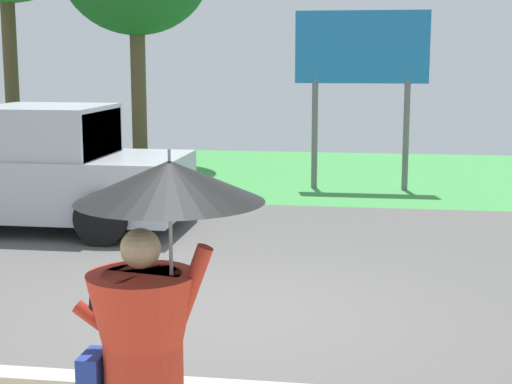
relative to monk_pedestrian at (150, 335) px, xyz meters
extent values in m
cube|color=#565451|center=(-0.19, 5.66, -1.16)|extent=(40.00, 8.00, 0.10)
cube|color=#409245|center=(-0.19, 13.66, -1.16)|extent=(40.00, 8.00, 0.10)
cylinder|color=#B22D1E|center=(-0.04, 0.00, 0.02)|extent=(0.44, 0.44, 0.65)
sphere|color=tan|center=(-0.04, 0.00, 0.48)|extent=(0.22, 0.22, 0.22)
cylinder|color=#B22D1E|center=(0.24, 0.00, 0.29)|extent=(0.24, 0.09, 0.45)
cylinder|color=#B22D1E|center=(-0.30, 0.02, 0.05)|extent=(0.29, 0.08, 0.24)
cylinder|color=gray|center=(0.13, 0.00, 0.52)|extent=(0.02, 0.02, 0.75)
cone|color=black|center=(0.13, 0.00, 0.85)|extent=(1.01, 1.01, 0.22)
cylinder|color=gray|center=(0.13, 0.00, 0.97)|extent=(0.02, 0.02, 0.10)
cube|color=black|center=(-0.34, 0.05, 0.15)|extent=(0.02, 0.11, 0.16)
cube|color=navy|center=(-0.31, -0.05, -0.26)|extent=(0.12, 0.24, 0.30)
cube|color=#ADB2BA|center=(-4.24, 7.31, -0.43)|extent=(5.20, 2.00, 0.90)
cube|color=#ADB2BA|center=(-3.74, 7.31, 0.32)|extent=(1.80, 1.84, 0.90)
cube|color=#2D3842|center=(-2.89, 7.31, 0.32)|extent=(0.10, 1.70, 0.77)
cylinder|color=black|center=(-2.54, 8.31, -0.73)|extent=(0.76, 0.28, 0.76)
cylinder|color=black|center=(-2.54, 6.31, -0.73)|extent=(0.76, 0.28, 0.76)
cylinder|color=slate|center=(0.02, 11.65, -0.01)|extent=(0.12, 0.12, 2.20)
cylinder|color=slate|center=(1.82, 11.65, -0.01)|extent=(0.12, 0.12, 2.20)
cube|color=#1E72B2|center=(0.92, 11.65, 1.69)|extent=(2.60, 0.10, 1.40)
cylinder|color=brown|center=(-7.97, 14.97, 1.15)|extent=(0.36, 0.36, 4.51)
cylinder|color=brown|center=(-4.39, 14.21, 0.69)|extent=(0.36, 0.36, 3.60)
camera|label=1|loc=(1.18, -3.94, 1.50)|focal=54.81mm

